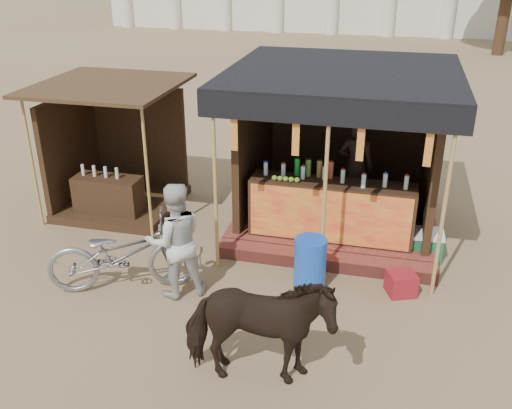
% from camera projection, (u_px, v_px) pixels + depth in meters
% --- Properties ---
extents(ground, '(120.00, 120.00, 0.00)m').
position_uv_depth(ground, '(226.00, 332.00, 7.36)').
color(ground, '#846B4C').
rests_on(ground, ground).
extents(main_stall, '(3.60, 3.61, 2.78)m').
position_uv_depth(main_stall, '(339.00, 172.00, 9.67)').
color(main_stall, brown).
rests_on(main_stall, ground).
extents(secondary_stall, '(2.40, 2.40, 2.38)m').
position_uv_depth(secondary_stall, '(112.00, 163.00, 10.56)').
color(secondary_stall, '#382414').
rests_on(secondary_stall, ground).
extents(cow, '(1.79, 1.03, 1.43)m').
position_uv_depth(cow, '(258.00, 331.00, 6.24)').
color(cow, black).
rests_on(cow, ground).
extents(motorbike, '(2.25, 1.47, 1.12)m').
position_uv_depth(motorbike, '(123.00, 254.00, 8.08)').
color(motorbike, gray).
rests_on(motorbike, ground).
extents(bystander, '(1.04, 0.98, 1.70)m').
position_uv_depth(bystander, '(175.00, 241.00, 7.83)').
color(bystander, beige).
rests_on(bystander, ground).
extents(blue_barrel, '(0.53, 0.53, 0.78)m').
position_uv_depth(blue_barrel, '(310.00, 264.00, 8.17)').
color(blue_barrel, blue).
rests_on(blue_barrel, ground).
extents(red_crate, '(0.48, 0.47, 0.33)m').
position_uv_depth(red_crate, '(401.00, 283.00, 8.11)').
color(red_crate, maroon).
rests_on(red_crate, ground).
extents(cooler, '(0.65, 0.46, 0.46)m').
position_uv_depth(cooler, '(421.00, 244.00, 9.02)').
color(cooler, '#17683F').
rests_on(cooler, ground).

